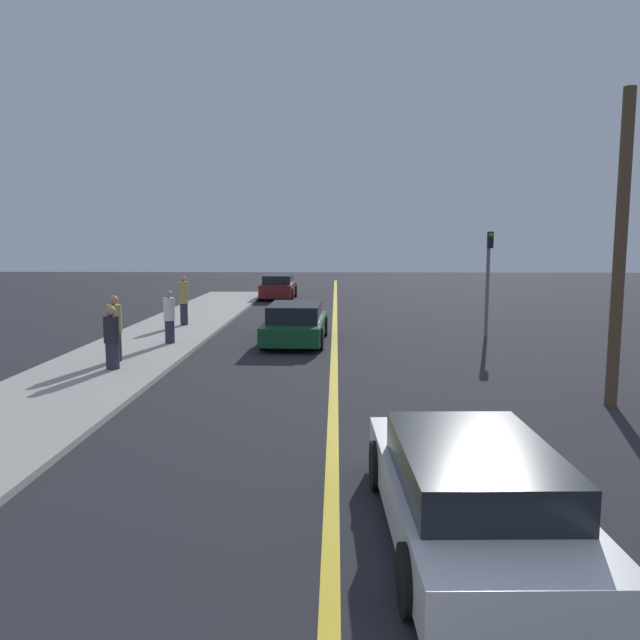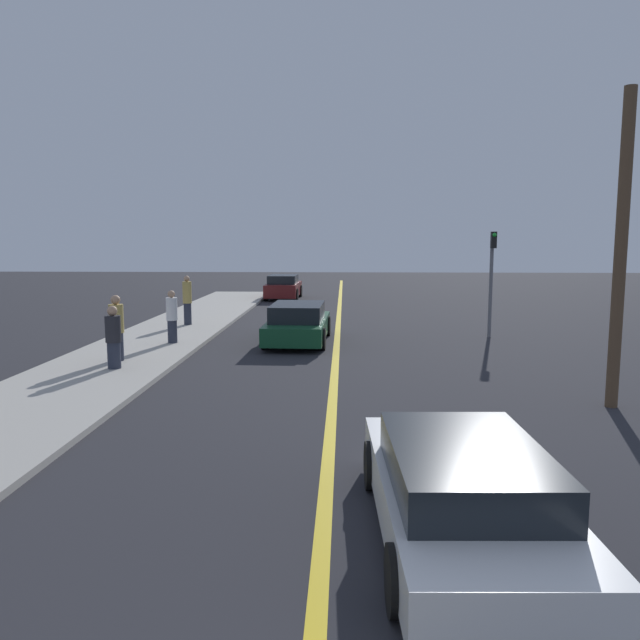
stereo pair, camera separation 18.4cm
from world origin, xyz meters
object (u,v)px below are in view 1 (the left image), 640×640
Objects in this scene: pedestrian_mid_group at (115,328)px; pedestrian_by_sign at (184,300)px; car_far_distant at (279,287)px; pedestrian_far_standing at (169,317)px; pedestrian_near_curb at (112,338)px; car_near_right_lane at (470,491)px; traffic_light at (488,272)px; utility_pole at (620,251)px; car_ahead_center at (296,323)px.

pedestrian_by_sign is at bearing 88.92° from pedestrian_mid_group.
car_far_distant is 15.58m from pedestrian_far_standing.
pedestrian_near_curb is 1.02m from pedestrian_mid_group.
car_near_right_lane is 15.15m from traffic_light.
pedestrian_by_sign is (-2.51, -11.36, 0.40)m from car_far_distant.
car_near_right_lane is at bearing -125.16° from utility_pole.
pedestrian_mid_group is 6.98m from pedestrian_by_sign.
utility_pole is (8.77, -22.04, 2.46)m from car_far_distant.
car_near_right_lane is 17.97m from pedestrian_by_sign.
traffic_light is (10.73, 6.11, 1.33)m from pedestrian_near_curb.
pedestrian_near_curb is 0.86× the size of pedestrian_by_sign.
car_far_distant is 19.46m from pedestrian_near_curb.
pedestrian_by_sign is 11.09m from traffic_light.
pedestrian_near_curb is (-2.37, -19.32, 0.25)m from car_far_distant.
traffic_light reaches higher than pedestrian_far_standing.
car_near_right_lane is 2.65× the size of pedestrian_mid_group.
pedestrian_mid_group reaches higher than car_ahead_center.
pedestrian_mid_group is at bearing 125.61° from car_near_right_lane.
pedestrian_mid_group is 0.28× the size of utility_pole.
pedestrian_near_curb reaches higher than car_near_right_lane.
traffic_light is (10.32, 2.24, 1.29)m from pedestrian_far_standing.
traffic_light is at bearing 24.98° from pedestrian_mid_group.
car_far_distant is at bearing 122.30° from traffic_light.
traffic_light reaches higher than car_ahead_center.
car_ahead_center reaches higher than car_near_right_lane.
pedestrian_far_standing is (-1.97, -15.45, 0.29)m from car_far_distant.
car_near_right_lane is 0.75× the size of utility_pole.
car_ahead_center is 5.93m from pedestrian_mid_group.
car_near_right_lane is 7.51m from utility_pole.
utility_pole reaches higher than pedestrian_mid_group.
pedestrian_by_sign is at bearing 91.02° from pedestrian_near_curb.
pedestrian_mid_group is at bearing -91.08° from pedestrian_by_sign.
pedestrian_near_curb is 3.89m from pedestrian_far_standing.
pedestrian_by_sign is (-4.41, 3.18, 0.43)m from car_ahead_center.
pedestrian_far_standing is 12.78m from utility_pole.
car_far_distant is 2.23× the size of pedestrian_mid_group.
pedestrian_far_standing is at bearing -82.35° from pedestrian_by_sign.
pedestrian_by_sign reaches higher than pedestrian_near_curb.
traffic_light is 0.58× the size of utility_pole.
pedestrian_far_standing is at bearing 116.16° from car_near_right_lane.
utility_pole is (11.28, -10.68, 2.06)m from pedestrian_by_sign.
pedestrian_far_standing is 4.13m from pedestrian_by_sign.
car_near_right_lane is 2.52× the size of pedestrian_by_sign.
traffic_light reaches higher than pedestrian_by_sign.
pedestrian_by_sign is (-0.55, 4.09, 0.11)m from pedestrian_far_standing.
car_near_right_lane is 13.58m from car_ahead_center.
car_near_right_lane is 1.30× the size of traffic_light.
utility_pole reaches higher than traffic_light.
pedestrian_mid_group is (-7.34, 9.49, 0.41)m from car_near_right_lane.
utility_pole is (4.07, 5.78, 2.53)m from car_near_right_lane.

